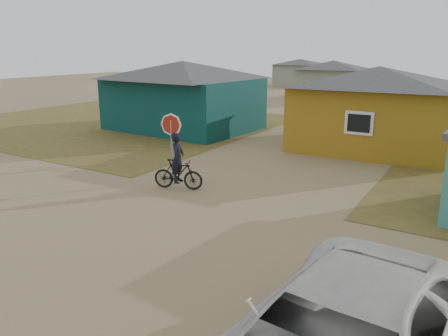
{
  "coord_description": "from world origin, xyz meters",
  "views": [
    {
      "loc": [
        7.03,
        -7.59,
        4.7
      ],
      "look_at": [
        0.65,
        3.0,
        1.3
      ],
      "focal_mm": 35.0,
      "sensor_mm": 36.0,
      "label": 1
    }
  ],
  "objects": [
    {
      "name": "ground",
      "position": [
        0.0,
        0.0,
        0.0
      ],
      "size": [
        120.0,
        120.0,
        0.0
      ],
      "primitive_type": "plane",
      "color": "#8D7651"
    },
    {
      "name": "house_pale_west",
      "position": [
        -6.0,
        34.0,
        1.86
      ],
      "size": [
        7.04,
        6.15,
        3.6
      ],
      "color": "gray",
      "rests_on": "ground"
    },
    {
      "name": "stop_sign",
      "position": [
        -2.5,
        4.58,
        1.83
      ],
      "size": [
        0.8,
        0.21,
        2.49
      ],
      "color": "gray",
      "rests_on": "ground"
    },
    {
      "name": "house_teal",
      "position": [
        -8.5,
        13.5,
        2.05
      ],
      "size": [
        8.93,
        7.08,
        4.0
      ],
      "color": "#093332",
      "rests_on": "ground"
    },
    {
      "name": "house_pale_north",
      "position": [
        -14.0,
        46.0,
        1.75
      ],
      "size": [
        6.28,
        5.81,
        3.4
      ],
      "color": "gray",
      "rests_on": "ground"
    },
    {
      "name": "house_yellow",
      "position": [
        2.5,
        14.0,
        2.0
      ],
      "size": [
        7.72,
        6.76,
        3.9
      ],
      "color": "#986E17",
      "rests_on": "ground"
    },
    {
      "name": "cyclist",
      "position": [
        -1.74,
        3.91,
        0.72
      ],
      "size": [
        1.81,
        0.99,
        1.97
      ],
      "color": "black",
      "rests_on": "ground"
    },
    {
      "name": "grass_nw",
      "position": [
        -14.0,
        13.0,
        0.01
      ],
      "size": [
        20.0,
        18.0,
        0.0
      ],
      "primitive_type": "cube",
      "color": "brown",
      "rests_on": "ground"
    }
  ]
}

